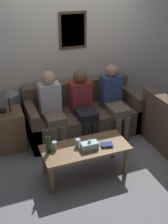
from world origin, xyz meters
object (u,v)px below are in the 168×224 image
Objects in this scene: couch_main at (82,116)px; person_middle at (83,102)px; wine_bottle at (48,144)px; person_right at (114,98)px; coffee_table at (85,151)px; person_left at (52,106)px; drinking_glass at (78,143)px.

person_middle is at bearing -104.85° from couch_main.
wine_bottle is (-0.86, -1.04, 0.27)m from couch_main.
wine_bottle is at bearing -133.00° from person_middle.
person_middle is at bearing 47.00° from wine_bottle.
coffee_table is at bearing -134.07° from person_right.
person_left is (-0.56, -0.13, 0.35)m from couch_main.
drinking_glass is at bearing 153.46° from coffee_table.
drinking_glass is 1.30m from person_right.
coffee_table is 0.53m from wine_bottle.
wine_bottle is 1.20m from person_middle.
person_middle is at bearing 70.85° from coffee_table.
person_right is at bearing 41.70° from drinking_glass.
person_right is at bearing -20.93° from couch_main.
person_left reaches higher than wine_bottle.
wine_bottle is at bearing -129.65° from couch_main.
person_middle is at bearing -3.61° from person_left.
couch_main is at bearing 66.52° from drinking_glass.
wine_bottle is at bearing 177.55° from drinking_glass.
coffee_table is 0.99× the size of person_left.
person_middle is (0.52, -0.03, -0.01)m from person_left.
person_right is (1.37, 0.84, 0.07)m from wine_bottle.
person_right is (0.51, -0.19, 0.34)m from couch_main.
wine_bottle is 1.61m from person_right.
person_right is (0.88, 0.91, 0.26)m from coffee_table.
couch_main is at bearing 159.07° from person_right.
drinking_glass is (0.40, -0.02, -0.07)m from wine_bottle.
person_left reaches higher than drinking_glass.
couch_main is 1.61× the size of person_right.
person_middle is (0.33, 0.94, 0.26)m from coffee_table.
person_middle is at bearing 176.57° from person_right.
person_right reaches higher than coffee_table.
wine_bottle is at bearing -108.17° from person_left.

